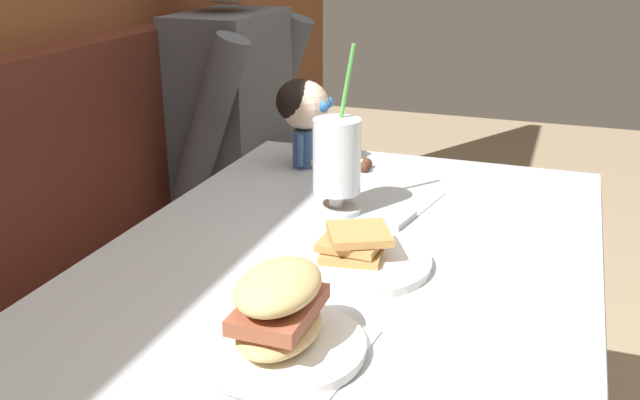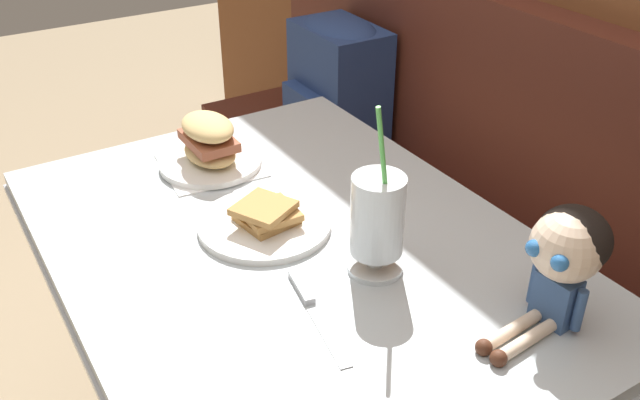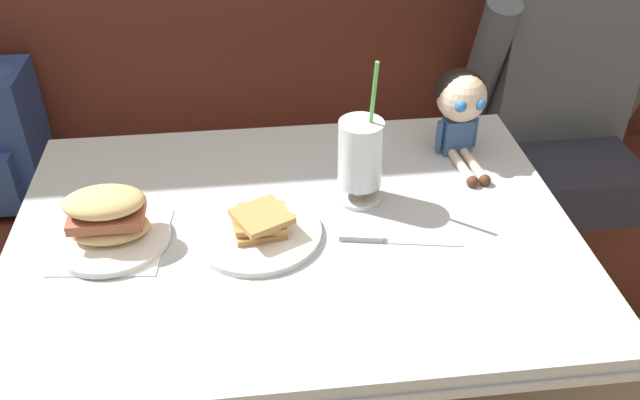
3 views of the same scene
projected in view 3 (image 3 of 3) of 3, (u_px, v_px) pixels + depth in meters
The scene contains 8 objects.
booth_bench at pixel (280, 208), 2.07m from camera, with size 2.60×0.48×1.00m.
diner_table at pixel (296, 299), 1.44m from camera, with size 1.11×0.81×0.74m.
toast_plate at pixel (258, 229), 1.29m from camera, with size 0.25×0.25×0.06m.
milkshake_glass at pixel (360, 158), 1.34m from camera, with size 0.10×0.10×0.32m.
sandwich_plate at pixel (108, 223), 1.26m from camera, with size 0.22×0.22×0.12m.
butter_knife at pixel (379, 238), 1.28m from camera, with size 0.23×0.06×0.01m.
seated_doll at pixel (461, 101), 1.48m from camera, with size 0.12×0.22×0.20m.
diner_patron at pixel (560, 78), 1.86m from camera, with size 0.55×0.48×0.81m.
Camera 3 is at (-0.07, -0.86, 1.55)m, focal length 37.73 mm.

